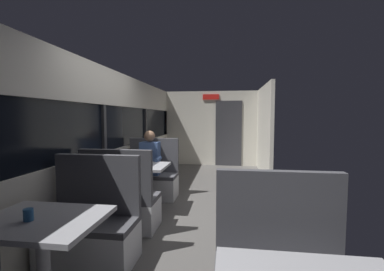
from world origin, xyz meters
The scene contains 11 objects.
ground_plane centered at (0.00, 0.00, -0.01)m, with size 3.30×9.20×0.02m, color #514F4C.
carriage_window_panel_left centered at (-1.45, 0.00, 1.11)m, with size 0.09×8.48×2.30m.
carriage_end_bulkhead centered at (0.06, 4.19, 1.14)m, with size 2.90×0.11×2.30m.
carriage_aisle_panel_right centered at (1.45, 3.00, 1.15)m, with size 0.08×2.40×2.30m, color beige.
dining_table_near_window centered at (-0.89, -2.09, 0.64)m, with size 0.90×0.70×0.74m.
bench_near_window_facing_entry centered at (-0.89, -1.39, 0.33)m, with size 0.95×0.50×1.10m.
dining_table_mid_window centered at (-0.89, 0.09, 0.64)m, with size 0.90×0.70×0.74m.
bench_mid_window_facing_end centered at (-0.89, -0.61, 0.33)m, with size 0.95×0.50×1.10m.
bench_mid_window_facing_entry centered at (-0.89, 0.79, 0.33)m, with size 0.95×0.50×1.10m.
seated_passenger centered at (-0.89, 0.72, 0.54)m, with size 0.47×0.55×1.26m.
coffee_cup_secondary centered at (-0.96, -2.14, 0.79)m, with size 0.07×0.07×0.09m.
Camera 1 is at (0.50, -3.82, 1.51)m, focal length 24.04 mm.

